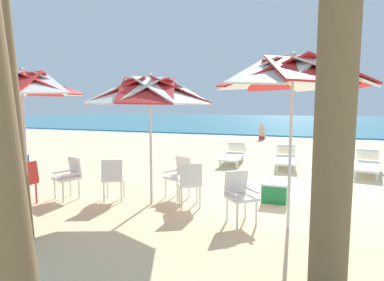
# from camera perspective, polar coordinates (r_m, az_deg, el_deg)

# --- Properties ---
(ground_plane) EXTENTS (80.00, 80.00, 0.00)m
(ground_plane) POSITION_cam_1_polar(r_m,az_deg,el_deg) (8.01, 17.44, -8.34)
(ground_plane) COLOR beige
(sea) EXTENTS (80.00, 36.00, 0.10)m
(sea) POSITION_cam_1_polar(r_m,az_deg,el_deg) (38.40, 19.91, 3.06)
(sea) COLOR teal
(sea) RESTS_ON ground
(surf_foam) EXTENTS (80.00, 0.70, 0.01)m
(surf_foam) POSITION_cam_1_polar(r_m,az_deg,el_deg) (20.15, 19.33, 0.33)
(surf_foam) COLOR white
(surf_foam) RESTS_ON ground
(beach_umbrella_0) EXTENTS (2.44, 2.44, 2.77)m
(beach_umbrella_0) POSITION_cam_1_polar(r_m,az_deg,el_deg) (5.35, 17.00, 10.85)
(beach_umbrella_0) COLOR silver
(beach_umbrella_0) RESTS_ON ground
(plastic_chair_0) EXTENTS (0.63, 0.63, 0.87)m
(plastic_chair_0) POSITION_cam_1_polar(r_m,az_deg,el_deg) (5.67, 8.23, -9.00)
(plastic_chair_0) COLOR white
(plastic_chair_0) RESTS_ON ground
(beach_umbrella_1) EXTENTS (2.50, 2.50, 2.58)m
(beach_umbrella_1) POSITION_cam_1_polar(r_m,az_deg,el_deg) (6.49, -7.26, 8.25)
(beach_umbrella_1) COLOR silver
(beach_umbrella_1) RESTS_ON ground
(plastic_chair_1) EXTENTS (0.57, 0.59, 0.87)m
(plastic_chair_1) POSITION_cam_1_polar(r_m,az_deg,el_deg) (7.09, -2.17, -5.82)
(plastic_chair_1) COLOR white
(plastic_chair_1) RESTS_ON ground
(plastic_chair_2) EXTENTS (0.58, 0.60, 0.87)m
(plastic_chair_2) POSITION_cam_1_polar(r_m,az_deg,el_deg) (7.04, -13.42, -6.08)
(plastic_chair_2) COLOR white
(plastic_chair_2) RESTS_ON ground
(plastic_chair_3) EXTENTS (0.60, 0.62, 0.87)m
(plastic_chair_3) POSITION_cam_1_polar(r_m,az_deg,el_deg) (6.41, -0.35, -7.12)
(plastic_chair_3) COLOR white
(plastic_chair_3) RESTS_ON ground
(beach_umbrella_2) EXTENTS (2.46, 2.46, 2.75)m
(beach_umbrella_2) POSITION_cam_1_polar(r_m,az_deg,el_deg) (7.82, -27.29, 8.59)
(beach_umbrella_2) COLOR silver
(beach_umbrella_2) RESTS_ON ground
(plastic_chair_4) EXTENTS (0.57, 0.59, 0.87)m
(plastic_chair_4) POSITION_cam_1_polar(r_m,az_deg,el_deg) (7.47, -20.40, -5.59)
(plastic_chair_4) COLOR white
(plastic_chair_4) RESTS_ON ground
(plastic_chair_5) EXTENTS (0.63, 0.62, 0.87)m
(plastic_chair_5) POSITION_cam_1_polar(r_m,az_deg,el_deg) (8.35, -27.73, -4.69)
(plastic_chair_5) COLOR blue
(plastic_chair_5) RESTS_ON ground
(plastic_chair_6) EXTENTS (0.50, 0.47, 0.87)m
(plastic_chair_6) POSITION_cam_1_polar(r_m,az_deg,el_deg) (7.31, -27.00, -6.14)
(plastic_chair_6) COLOR red
(plastic_chair_6) RESTS_ON ground
(sun_lounger_0) EXTENTS (0.93, 2.21, 0.62)m
(sun_lounger_0) POSITION_cam_1_polar(r_m,az_deg,el_deg) (10.67, 27.91, -3.62)
(sun_lounger_0) COLOR white
(sun_lounger_0) RESTS_ON ground
(sun_lounger_1) EXTENTS (0.80, 2.19, 0.62)m
(sun_lounger_1) POSITION_cam_1_polar(r_m,az_deg,el_deg) (10.89, 15.90, -2.93)
(sun_lounger_1) COLOR white
(sun_lounger_1) RESTS_ON ground
(sun_lounger_2) EXTENTS (0.77, 2.18, 0.62)m
(sun_lounger_2) POSITION_cam_1_polar(r_m,az_deg,el_deg) (11.19, 7.09, -2.49)
(sun_lounger_2) COLOR white
(sun_lounger_2) RESTS_ON ground
(palm_tree_0) EXTENTS (2.53, 2.97, 4.99)m
(palm_tree_0) POSITION_cam_1_polar(r_m,az_deg,el_deg) (5.33, -29.58, 17.27)
(palm_tree_0) COLOR brown
(palm_tree_0) RESTS_ON ground
(palm_tree_3) EXTENTS (2.90, 2.92, 4.71)m
(palm_tree_3) POSITION_cam_1_polar(r_m,az_deg,el_deg) (3.37, 23.70, 20.70)
(palm_tree_3) COLOR brown
(palm_tree_3) RESTS_ON ground
(cooler_box) EXTENTS (0.50, 0.34, 0.40)m
(cooler_box) POSITION_cam_1_polar(r_m,az_deg,el_deg) (6.98, 14.00, -8.70)
(cooler_box) COLOR #238C4C
(cooler_box) RESTS_ON ground
(beachgoer_seated) EXTENTS (0.30, 0.93, 0.92)m
(beachgoer_seated) POSITION_cam_1_polar(r_m,az_deg,el_deg) (19.02, 12.01, 1.08)
(beachgoer_seated) COLOR red
(beachgoer_seated) RESTS_ON ground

